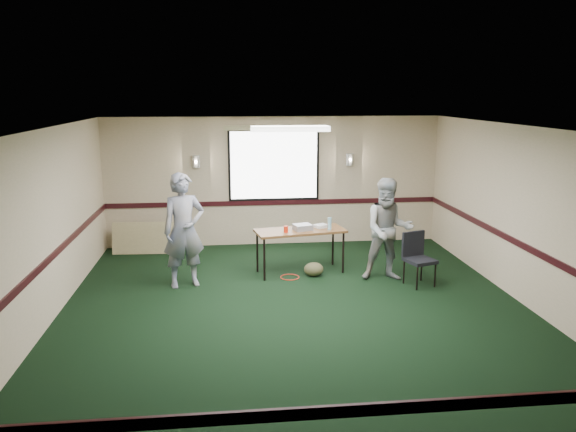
{
  "coord_description": "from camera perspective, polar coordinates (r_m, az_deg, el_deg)",
  "views": [
    {
      "loc": [
        -0.99,
        -7.63,
        3.19
      ],
      "look_at": [
        0.0,
        1.3,
        1.2
      ],
      "focal_mm": 35.0,
      "sensor_mm": 36.0,
      "label": 1
    }
  ],
  "objects": [
    {
      "name": "ground",
      "position": [
        8.33,
        1.0,
        -10.04
      ],
      "size": [
        8.0,
        8.0,
        0.0
      ],
      "primitive_type": "plane",
      "color": "black",
      "rests_on": "ground"
    },
    {
      "name": "projector",
      "position": [
        9.95,
        1.5,
        -1.15
      ],
      "size": [
        0.36,
        0.33,
        0.1
      ],
      "primitive_type": "cube",
      "rotation": [
        0.0,
        0.0,
        0.28
      ],
      "color": "gray",
      "rests_on": "folding_table"
    },
    {
      "name": "cable_coil",
      "position": [
        9.91,
        0.19,
        -6.23
      ],
      "size": [
        0.42,
        0.42,
        0.02
      ],
      "primitive_type": "torus",
      "rotation": [
        0.0,
        0.0,
        0.3
      ],
      "color": "red",
      "rests_on": "ground"
    },
    {
      "name": "game_console",
      "position": [
        10.16,
        3.35,
        -1.02
      ],
      "size": [
        0.28,
        0.26,
        0.06
      ],
      "primitive_type": "cube",
      "rotation": [
        0.0,
        0.0,
        0.5
      ],
      "color": "silver",
      "rests_on": "folding_table"
    },
    {
      "name": "water_bottle",
      "position": [
        9.97,
        4.25,
        -0.8
      ],
      "size": [
        0.07,
        0.07,
        0.22
      ],
      "primitive_type": "cylinder",
      "color": "#7CB6CB",
      "rests_on": "folding_table"
    },
    {
      "name": "red_cup",
      "position": [
        9.78,
        -0.22,
        -1.35
      ],
      "size": [
        0.08,
        0.08,
        0.11
      ],
      "primitive_type": "cylinder",
      "color": "red",
      "rests_on": "folding_table"
    },
    {
      "name": "conference_chair",
      "position": [
        9.71,
        12.97,
        -3.8
      ],
      "size": [
        0.55,
        0.56,
        0.89
      ],
      "rotation": [
        0.0,
        0.0,
        0.31
      ],
      "color": "black",
      "rests_on": "ground"
    },
    {
      "name": "folding_table",
      "position": [
        10.0,
        1.25,
        -1.73
      ],
      "size": [
        1.67,
        0.91,
        0.79
      ],
      "rotation": [
        0.0,
        0.0,
        0.18
      ],
      "color": "#532B17",
      "rests_on": "ground"
    },
    {
      "name": "person_right",
      "position": [
        9.74,
        10.15,
        -1.39
      ],
      "size": [
        0.94,
        0.77,
        1.77
      ],
      "primitive_type": "imported",
      "rotation": [
        0.0,
        0.0,
        -0.12
      ],
      "color": "#7193B0",
      "rests_on": "ground"
    },
    {
      "name": "duffel_bag",
      "position": [
        9.97,
        2.63,
        -5.43
      ],
      "size": [
        0.37,
        0.29,
        0.25
      ],
      "primitive_type": "ellipsoid",
      "rotation": [
        0.0,
        0.0,
        -0.09
      ],
      "color": "#454227",
      "rests_on": "ground"
    },
    {
      "name": "room_shell",
      "position": [
        9.93,
        -0.52,
        3.16
      ],
      "size": [
        8.0,
        8.02,
        8.0
      ],
      "color": "#BEAC89",
      "rests_on": "ground"
    },
    {
      "name": "folded_table",
      "position": [
        11.64,
        -14.43,
        -2.19
      ],
      "size": [
        1.26,
        0.26,
        0.64
      ],
      "primitive_type": "cube",
      "rotation": [
        -0.21,
        0.0,
        -0.06
      ],
      "color": "tan",
      "rests_on": "ground"
    },
    {
      "name": "person_left",
      "position": [
        9.42,
        -10.53,
        -1.45
      ],
      "size": [
        0.8,
        0.64,
        1.91
      ],
      "primitive_type": "imported",
      "rotation": [
        0.0,
        0.0,
        0.3
      ],
      "color": "#39497E",
      "rests_on": "ground"
    }
  ]
}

